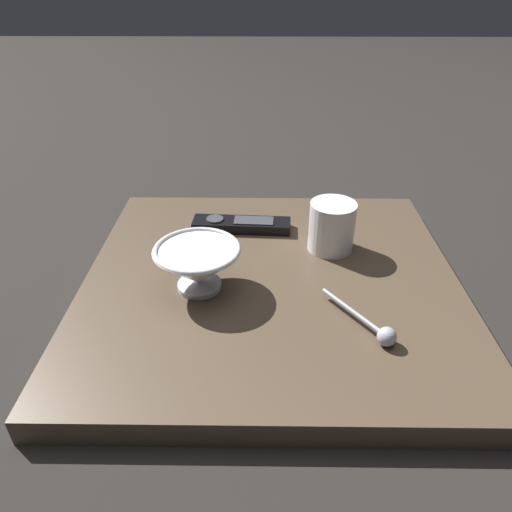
{
  "coord_description": "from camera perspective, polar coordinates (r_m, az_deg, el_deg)",
  "views": [
    {
      "loc": [
        -0.02,
        -0.61,
        0.46
      ],
      "look_at": [
        -0.02,
        0.03,
        0.06
      ],
      "focal_mm": 32.94,
      "sensor_mm": 36.0,
      "label": 1
    }
  ],
  "objects": [
    {
      "name": "cereal_bowl",
      "position": [
        0.7,
        -7.05,
        -1.14
      ],
      "size": [
        0.13,
        0.13,
        0.07
      ],
      "color": "silver",
      "rests_on": "table"
    },
    {
      "name": "teaspoon",
      "position": [
        0.64,
        14.78,
        -8.84
      ],
      "size": [
        0.09,
        0.11,
        0.03
      ],
      "color": "#A3A5B2",
      "rests_on": "table"
    },
    {
      "name": "ground_plane",
      "position": [
        0.77,
        1.81,
        -4.7
      ],
      "size": [
        6.0,
        6.0,
        0.0
      ],
      "primitive_type": "plane",
      "color": "black"
    },
    {
      "name": "coffee_mug",
      "position": [
        0.81,
        9.17,
        3.56
      ],
      "size": [
        0.08,
        0.08,
        0.09
      ],
      "color": "white",
      "rests_on": "table"
    },
    {
      "name": "table",
      "position": [
        0.76,
        1.84,
        -3.54
      ],
      "size": [
        0.59,
        0.57,
        0.04
      ],
      "color": "#4C3D2D",
      "rests_on": "ground"
    },
    {
      "name": "tv_remote_near",
      "position": [
        0.87,
        -1.77,
        3.83
      ],
      "size": [
        0.18,
        0.05,
        0.02
      ],
      "color": "black",
      "rests_on": "table"
    }
  ]
}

